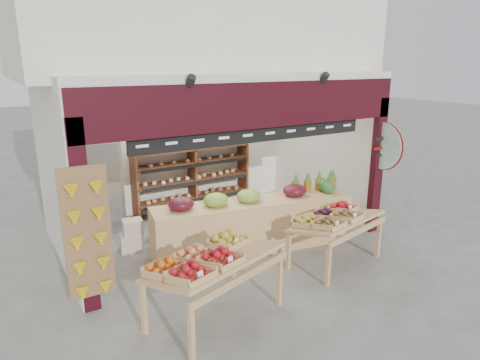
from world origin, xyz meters
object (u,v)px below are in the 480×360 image
at_px(display_table_right, 333,219).
at_px(cardboard_stack, 145,237).
at_px(mid_counter, 253,223).
at_px(back_shelving, 192,164).
at_px(refrigerator, 99,184).
at_px(watermelon_pile, 311,224).
at_px(display_table_left, 206,262).

bearing_deg(display_table_right, cardboard_stack, 138.21).
height_order(mid_counter, display_table_right, mid_counter).
bearing_deg(back_shelving, refrigerator, -175.83).
height_order(mid_counter, watermelon_pile, mid_counter).
bearing_deg(back_shelving, cardboard_stack, -138.44).
height_order(display_table_left, display_table_right, display_table_left).
relative_size(refrigerator, display_table_left, 0.98).
xyz_separation_m(refrigerator, mid_counter, (2.11, -2.36, -0.47)).
relative_size(refrigerator, display_table_right, 1.11).
xyz_separation_m(back_shelving, mid_counter, (0.02, -2.51, -0.58)).
bearing_deg(watermelon_pile, refrigerator, 147.48).
bearing_deg(mid_counter, back_shelving, 90.35).
xyz_separation_m(back_shelving, display_table_left, (-1.74, -4.13, -0.21)).
height_order(cardboard_stack, mid_counter, mid_counter).
xyz_separation_m(refrigerator, watermelon_pile, (3.56, -2.27, -0.81)).
bearing_deg(watermelon_pile, display_table_right, -117.34).
height_order(cardboard_stack, watermelon_pile, cardboard_stack).
relative_size(back_shelving, display_table_left, 1.38).
relative_size(refrigerator, watermelon_pile, 3.17).
relative_size(mid_counter, display_table_right, 2.12).
height_order(display_table_left, watermelon_pile, display_table_left).
bearing_deg(display_table_left, back_shelving, 67.16).
relative_size(back_shelving, mid_counter, 0.74).
relative_size(display_table_left, display_table_right, 1.13).
distance_m(refrigerator, cardboard_stack, 1.58).
relative_size(refrigerator, cardboard_stack, 1.99).
distance_m(cardboard_stack, display_table_right, 3.37).
bearing_deg(refrigerator, back_shelving, 1.85).
distance_m(display_table_left, display_table_right, 2.58).
bearing_deg(display_table_left, cardboard_stack, 88.53).
xyz_separation_m(cardboard_stack, display_table_left, (-0.07, -2.65, 0.65)).
bearing_deg(refrigerator, display_table_left, -87.18).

